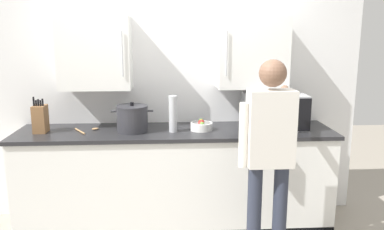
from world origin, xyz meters
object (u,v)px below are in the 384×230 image
(microwave_oven, at_px, (271,111))
(thermos_flask, at_px, (173,114))
(stock_pot, at_px, (132,119))
(knife_block, at_px, (40,119))
(fruit_bowl, at_px, (201,126))
(wooden_spoon, at_px, (88,130))
(person_figure, at_px, (269,148))

(microwave_oven, relative_size, thermos_flask, 2.43)
(microwave_oven, xyz_separation_m, stock_pot, (-1.29, -0.06, -0.04))
(knife_block, distance_m, thermos_flask, 1.19)
(microwave_oven, distance_m, thermos_flask, 0.93)
(microwave_oven, bearing_deg, stock_pot, -177.31)
(fruit_bowl, relative_size, knife_block, 0.62)
(knife_block, distance_m, wooden_spoon, 0.42)
(stock_pot, bearing_deg, microwave_oven, 2.69)
(thermos_flask, distance_m, person_figure, 0.99)
(wooden_spoon, distance_m, person_figure, 1.67)
(stock_pot, relative_size, wooden_spoon, 1.65)
(microwave_oven, xyz_separation_m, wooden_spoon, (-1.70, -0.02, -0.15))
(fruit_bowl, height_order, stock_pot, stock_pot)
(wooden_spoon, height_order, thermos_flask, thermos_flask)
(microwave_oven, bearing_deg, person_figure, -105.11)
(person_figure, bearing_deg, knife_block, 158.89)
(stock_pot, distance_m, wooden_spoon, 0.43)
(wooden_spoon, relative_size, thermos_flask, 0.70)
(knife_block, xyz_separation_m, person_figure, (1.90, -0.73, -0.09))
(fruit_bowl, relative_size, thermos_flask, 0.62)
(stock_pot, height_order, person_figure, person_figure)
(person_figure, bearing_deg, thermos_flask, 136.33)
(thermos_flask, height_order, person_figure, person_figure)
(thermos_flask, xyz_separation_m, person_figure, (0.71, -0.68, -0.13))
(microwave_oven, height_order, fruit_bowl, microwave_oven)
(knife_block, height_order, wooden_spoon, knife_block)
(wooden_spoon, bearing_deg, microwave_oven, 0.64)
(microwave_oven, bearing_deg, knife_block, -178.87)
(thermos_flask, bearing_deg, knife_block, 177.40)
(thermos_flask, bearing_deg, fruit_bowl, 10.11)
(stock_pot, height_order, thermos_flask, thermos_flask)
(microwave_oven, height_order, thermos_flask, thermos_flask)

